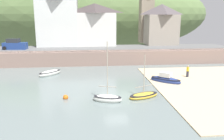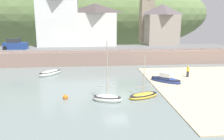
{
  "view_description": "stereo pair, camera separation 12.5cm",
  "coord_description": "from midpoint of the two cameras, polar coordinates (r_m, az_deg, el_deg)",
  "views": [
    {
      "loc": [
        -2.87,
        -23.89,
        8.57
      ],
      "look_at": [
        0.1,
        5.56,
        1.68
      ],
      "focal_mm": 38.6,
      "sensor_mm": 36.0,
      "label": 1
    },
    {
      "loc": [
        -2.74,
        -23.9,
        8.57
      ],
      "look_at": [
        0.1,
        5.56,
        1.68
      ],
      "focal_mm": 38.6,
      "sensor_mm": 36.0,
      "label": 2
    }
  ],
  "objects": [
    {
      "name": "quay_seawall",
      "position": [
        42.11,
        -1.84,
        3.24
      ],
      "size": [
        48.0,
        9.4,
        2.4
      ],
      "color": "gray",
      "rests_on": "ground"
    },
    {
      "name": "hillside_backdrop",
      "position": [
        79.12,
        -7.27,
        13.03
      ],
      "size": [
        80.0,
        44.0,
        24.56
      ],
      "color": "#5F7A46",
      "rests_on": "ground"
    },
    {
      "name": "waterfront_building_left",
      "position": [
        49.45,
        -12.83,
        12.08
      ],
      "size": [
        8.08,
        5.63,
        10.97
      ],
      "color": "silver",
      "rests_on": "ground"
    },
    {
      "name": "waterfront_building_centre",
      "position": [
        49.16,
        -4.14,
        10.76
      ],
      "size": [
        8.31,
        5.58,
        8.24
      ],
      "color": "white",
      "rests_on": "ground"
    },
    {
      "name": "waterfront_building_right",
      "position": [
        51.4,
        11.52,
        10.62
      ],
      "size": [
        6.56,
        5.28,
        8.16
      ],
      "color": "#A29889",
      "rests_on": "ground"
    },
    {
      "name": "church_with_spire",
      "position": [
        54.65,
        8.12,
        14.57
      ],
      "size": [
        3.0,
        3.0,
        14.88
      ],
      "color": "gray",
      "rests_on": "ground"
    },
    {
      "name": "sailboat_white_hull",
      "position": [
        25.69,
        7.36,
        -5.97
      ],
      "size": [
        3.71,
        2.62,
        4.69
      ],
      "rotation": [
        0.0,
        0.0,
        0.41
      ],
      "color": "gold",
      "rests_on": "ground"
    },
    {
      "name": "sailboat_blue_trim",
      "position": [
        35.86,
        -14.56,
        -0.7
      ],
      "size": [
        3.48,
        3.55,
        0.88
      ],
      "rotation": [
        0.0,
        0.0,
        0.81
      ],
      "color": "silver",
      "rests_on": "ground"
    },
    {
      "name": "dinghy_open_wooden",
      "position": [
        24.37,
        -1.23,
        -6.71
      ],
      "size": [
        3.16,
        2.05,
        6.23
      ],
      "rotation": [
        0.0,
        0.0,
        -0.31
      ],
      "color": "silver",
      "rests_on": "ground"
    },
    {
      "name": "rowboat_small_beached",
      "position": [
        31.59,
        12.46,
        -2.23
      ],
      "size": [
        3.95,
        3.74,
        1.57
      ],
      "rotation": [
        0.0,
        0.0,
        -0.73
      ],
      "color": "navy",
      "rests_on": "ground"
    },
    {
      "name": "parked_car_near_slipway",
      "position": [
        46.8,
        -22.11,
        5.57
      ],
      "size": [
        4.21,
        1.98,
        1.95
      ],
      "rotation": [
        0.0,
        0.0,
        -0.07
      ],
      "color": "navy",
      "rests_on": "ground"
    },
    {
      "name": "person_on_slipway",
      "position": [
        34.63,
        17.4,
        -0.16
      ],
      "size": [
        0.34,
        0.34,
        1.62
      ],
      "color": "#282833",
      "rests_on": "ground"
    },
    {
      "name": "mooring_buoy",
      "position": [
        25.53,
        -11.07,
        -6.37
      ],
      "size": [
        0.55,
        0.55,
        0.55
      ],
      "color": "orange",
      "rests_on": "ground"
    }
  ]
}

